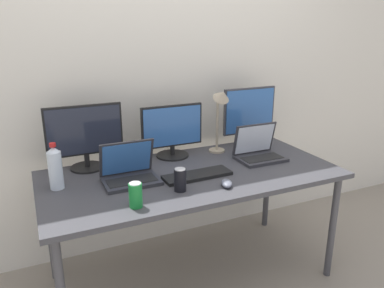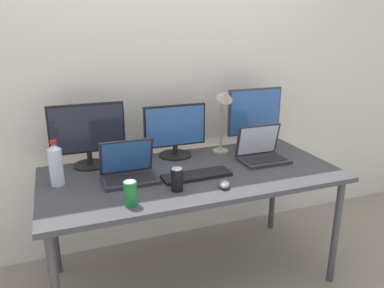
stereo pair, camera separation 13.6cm
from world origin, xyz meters
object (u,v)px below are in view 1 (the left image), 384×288
object	(u,v)px
monitor_center	(172,131)
water_bottle	(55,168)
laptop_silver	(129,172)
monitor_right	(249,115)
laptop_secondary	(258,151)
mouse_by_keyboard	(227,183)
keyboard_main	(198,175)
desk_lamp	(221,108)
soda_can_by_laptop	(180,180)
work_desk	(192,181)
monitor_left	(85,136)
soda_can_near_keyboard	(136,195)

from	to	relation	value
monitor_center	water_bottle	xyz separation A→B (m)	(-0.76, -0.23, -0.06)
laptop_silver	monitor_center	bearing A→B (deg)	37.72
monitor_right	water_bottle	bearing A→B (deg)	-170.82
monitor_right	laptop_secondary	world-z (taller)	monitor_right
laptop_secondary	mouse_by_keyboard	world-z (taller)	laptop_secondary
monitor_center	mouse_by_keyboard	bearing A→B (deg)	-81.06
keyboard_main	desk_lamp	size ratio (longest dim) A/B	0.88
monitor_center	water_bottle	bearing A→B (deg)	-163.48
water_bottle	soda_can_by_laptop	size ratio (longest dim) A/B	2.05
keyboard_main	laptop_secondary	bearing A→B (deg)	11.91
work_desk	desk_lamp	distance (m)	0.55
monitor_left	soda_can_near_keyboard	bearing A→B (deg)	-78.32
monitor_right	soda_can_near_keyboard	xyz separation A→B (m)	(-1.03, -0.61, -0.17)
mouse_by_keyboard	water_bottle	bearing A→B (deg)	179.86
work_desk	monitor_center	world-z (taller)	monitor_center
monitor_left	soda_can_near_keyboard	distance (m)	0.65
monitor_right	keyboard_main	xyz separation A→B (m)	(-0.59, -0.39, -0.22)
soda_can_near_keyboard	monitor_center	bearing A→B (deg)	54.82
work_desk	soda_can_near_keyboard	world-z (taller)	soda_can_near_keyboard
monitor_left	monitor_right	distance (m)	1.16
laptop_secondary	soda_can_near_keyboard	bearing A→B (deg)	-160.31
work_desk	monitor_left	world-z (taller)	monitor_left
keyboard_main	soda_can_near_keyboard	distance (m)	0.49
laptop_silver	desk_lamp	bearing A→B (deg)	16.91
keyboard_main	soda_can_by_laptop	distance (m)	0.22
monitor_center	desk_lamp	world-z (taller)	desk_lamp
monitor_center	soda_can_near_keyboard	size ratio (longest dim) A/B	3.36
soda_can_near_keyboard	desk_lamp	distance (m)	0.96
monitor_left	soda_can_by_laptop	size ratio (longest dim) A/B	3.64
work_desk	keyboard_main	bearing A→B (deg)	-87.30
laptop_silver	mouse_by_keyboard	xyz separation A→B (m)	(0.47, -0.29, -0.04)
laptop_secondary	water_bottle	bearing A→B (deg)	177.61
laptop_secondary	soda_can_near_keyboard	distance (m)	0.99
laptop_silver	keyboard_main	size ratio (longest dim) A/B	0.76
water_bottle	desk_lamp	xyz separation A→B (m)	(1.08, 0.15, 0.20)
water_bottle	desk_lamp	size ratio (longest dim) A/B	0.56
laptop_silver	keyboard_main	distance (m)	0.40
monitor_left	work_desk	bearing A→B (deg)	-30.35
monitor_left	desk_lamp	xyz separation A→B (m)	(0.88, -0.09, 0.11)
mouse_by_keyboard	desk_lamp	xyz separation A→B (m)	(0.23, 0.51, 0.30)
desk_lamp	laptop_secondary	bearing A→B (deg)	-47.90
monitor_left	keyboard_main	world-z (taller)	monitor_left
laptop_silver	water_bottle	xyz separation A→B (m)	(-0.39, 0.06, 0.06)
monitor_center	monitor_left	bearing A→B (deg)	178.97
monitor_left	monitor_center	world-z (taller)	monitor_left
mouse_by_keyboard	desk_lamp	distance (m)	0.63
laptop_silver	mouse_by_keyboard	size ratio (longest dim) A/B	3.03
work_desk	monitor_left	bearing A→B (deg)	149.65
monitor_center	desk_lamp	bearing A→B (deg)	-13.71
desk_lamp	work_desk	bearing A→B (deg)	-142.96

